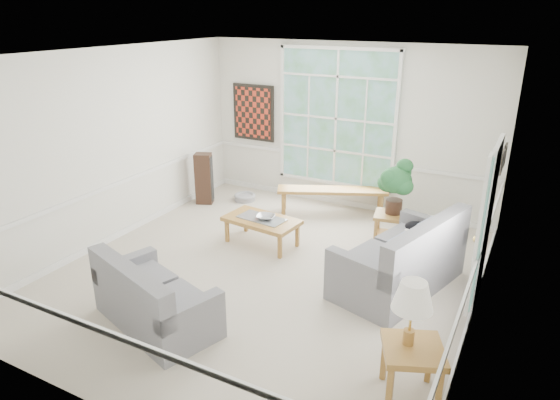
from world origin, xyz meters
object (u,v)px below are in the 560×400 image
object	(u,v)px
loveseat_right	(399,251)
coffee_table	(262,231)
side_table	(411,372)
end_table	(389,228)
loveseat_front	(156,291)

from	to	relation	value
loveseat_right	coffee_table	distance (m)	2.29
coffee_table	side_table	distance (m)	3.69
end_table	loveseat_right	bearing A→B (deg)	-69.14
end_table	coffee_table	bearing A→B (deg)	-149.64
end_table	side_table	xyz separation A→B (m)	(1.17, -3.28, 0.04)
side_table	loveseat_front	bearing A→B (deg)	-176.26
loveseat_front	side_table	xyz separation A→B (m)	(2.95, 0.19, -0.15)
loveseat_right	side_table	world-z (taller)	loveseat_right
loveseat_front	loveseat_right	bearing A→B (deg)	61.89
loveseat_front	side_table	size ratio (longest dim) A/B	2.80
end_table	side_table	world-z (taller)	side_table
coffee_table	side_table	world-z (taller)	side_table
loveseat_right	coffee_table	world-z (taller)	loveseat_right
side_table	loveseat_right	bearing A→B (deg)	108.73
end_table	side_table	distance (m)	3.48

